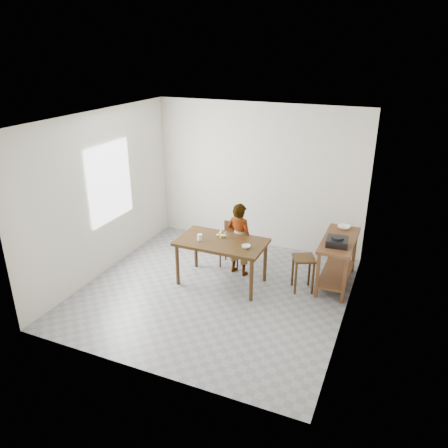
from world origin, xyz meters
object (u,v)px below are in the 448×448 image
at_px(child, 239,239).
at_px(dining_chair, 232,245).
at_px(stool, 303,274).
at_px(prep_counter, 337,262).
at_px(dining_table, 222,262).

bearing_deg(child, dining_chair, -32.54).
bearing_deg(child, stool, -174.28).
bearing_deg(dining_chair, prep_counter, -3.47).
relative_size(prep_counter, child, 0.95).
relative_size(dining_chair, stool, 1.32).
distance_m(dining_table, dining_chair, 0.65).
height_order(dining_table, stool, dining_table).
bearing_deg(child, dining_table, 83.16).
distance_m(dining_table, prep_counter, 1.86).
height_order(prep_counter, child, child).
bearing_deg(child, prep_counter, -157.99).
xyz_separation_m(dining_table, stool, (1.27, 0.30, -0.09)).
distance_m(prep_counter, stool, 0.62).
xyz_separation_m(child, stool, (1.12, -0.12, -0.34)).
distance_m(dining_chair, stool, 1.40).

